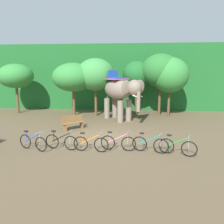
% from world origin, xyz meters
% --- Properties ---
extents(ground_plane, '(80.00, 80.00, 0.00)m').
position_xyz_m(ground_plane, '(0.00, 0.00, 0.00)').
color(ground_plane, brown).
extents(foliage_hedge, '(36.00, 6.00, 6.25)m').
position_xyz_m(foliage_hedge, '(0.00, 12.28, 3.12)').
color(foliage_hedge, '#1E6028').
rests_on(foliage_hedge, ground).
extents(tree_far_right, '(3.04, 3.04, 4.35)m').
position_xyz_m(tree_far_right, '(-8.58, 6.81, 3.28)').
color(tree_far_right, brown).
rests_on(tree_far_right, ground).
extents(tree_center, '(3.40, 3.40, 4.39)m').
position_xyz_m(tree_center, '(-3.26, 6.06, 3.21)').
color(tree_center, brown).
rests_on(tree_center, ground).
extents(tree_left, '(3.11, 3.11, 4.76)m').
position_xyz_m(tree_left, '(-1.42, 6.26, 3.43)').
color(tree_left, brown).
rests_on(tree_left, ground).
extents(tree_far_left, '(2.47, 2.47, 4.56)m').
position_xyz_m(tree_far_left, '(1.96, 7.49, 3.39)').
color(tree_far_left, brown).
rests_on(tree_far_left, ground).
extents(tree_right, '(3.19, 3.19, 5.14)m').
position_xyz_m(tree_right, '(3.90, 6.93, 3.75)').
color(tree_right, brown).
rests_on(tree_right, ground).
extents(tree_center_right, '(3.01, 3.01, 4.83)m').
position_xyz_m(tree_center_right, '(4.64, 6.61, 3.39)').
color(tree_center_right, brown).
rests_on(tree_center_right, ground).
extents(elephant, '(3.49, 3.85, 3.78)m').
position_xyz_m(elephant, '(0.71, 4.59, 2.20)').
color(elephant, gray).
rests_on(elephant, ground).
extents(bike_blue, '(1.61, 0.74, 0.92)m').
position_xyz_m(bike_blue, '(-3.07, -2.38, 0.39)').
color(bike_blue, black).
rests_on(bike_blue, ground).
extents(bike_black, '(1.69, 0.52, 0.92)m').
position_xyz_m(bike_black, '(-1.73, -2.16, 0.39)').
color(bike_black, black).
rests_on(bike_black, ground).
extents(bike_orange, '(1.71, 0.52, 0.92)m').
position_xyz_m(bike_orange, '(-0.26, -2.34, 0.39)').
color(bike_orange, black).
rests_on(bike_orange, ground).
extents(bike_pink, '(1.71, 0.52, 0.92)m').
position_xyz_m(bike_pink, '(1.00, -2.06, 0.39)').
color(bike_pink, black).
rests_on(bike_pink, ground).
extents(bike_teal, '(1.67, 0.61, 0.92)m').
position_xyz_m(bike_teal, '(2.51, -2.17, 0.39)').
color(bike_teal, black).
rests_on(bike_teal, ground).
extents(bike_green, '(1.63, 0.71, 0.92)m').
position_xyz_m(bike_green, '(3.72, -2.40, 0.39)').
color(bike_green, black).
rests_on(bike_green, ground).
extents(wooden_bench, '(1.37, 1.33, 0.89)m').
position_xyz_m(wooden_bench, '(-2.18, 1.63, 0.48)').
color(wooden_bench, brown).
rests_on(wooden_bench, ground).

